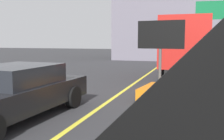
# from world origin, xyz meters

# --- Properties ---
(arrow_board_trailer) EXTENTS (1.60, 1.94, 2.70)m
(arrow_board_trailer) POSITION_xyz_m (1.58, 10.54, 0.48)
(arrow_board_trailer) COLOR orange
(arrow_board_trailer) RESTS_ON ground
(box_truck) EXTENTS (2.70, 7.31, 3.17)m
(box_truck) POSITION_xyz_m (2.33, 16.96, 1.74)
(box_truck) COLOR black
(box_truck) RESTS_ON ground
(pickup_car) EXTENTS (2.34, 5.02, 1.38)m
(pickup_car) POSITION_xyz_m (-1.80, 7.10, 0.70)
(pickup_car) COLOR black
(pickup_car) RESTS_ON ground
(highway_guide_sign) EXTENTS (2.79, 0.29, 5.00)m
(highway_guide_sign) POSITION_xyz_m (4.52, 22.00, 3.42)
(highway_guide_sign) COLOR gray
(highway_guide_sign) RESTS_ON ground
(far_building_block) EXTENTS (18.41, 7.10, 10.94)m
(far_building_block) POSITION_xyz_m (3.76, 30.72, 5.47)
(far_building_block) COLOR slate
(far_building_block) RESTS_ON ground
(traffic_cone_mid_lane) EXTENTS (0.36, 0.36, 0.72)m
(traffic_cone_mid_lane) POSITION_xyz_m (2.06, 6.17, 0.35)
(traffic_cone_mid_lane) COLOR black
(traffic_cone_mid_lane) RESTS_ON ground
(traffic_cone_far_lane) EXTENTS (0.36, 0.36, 0.69)m
(traffic_cone_far_lane) POSITION_xyz_m (1.80, 8.37, 0.34)
(traffic_cone_far_lane) COLOR black
(traffic_cone_far_lane) RESTS_ON ground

